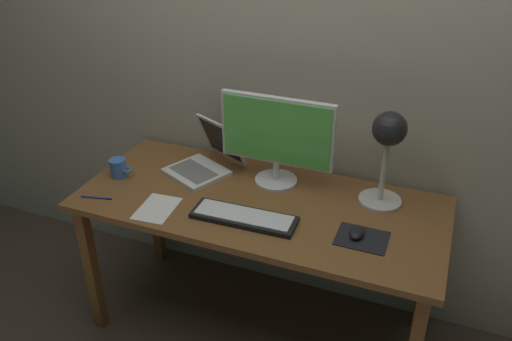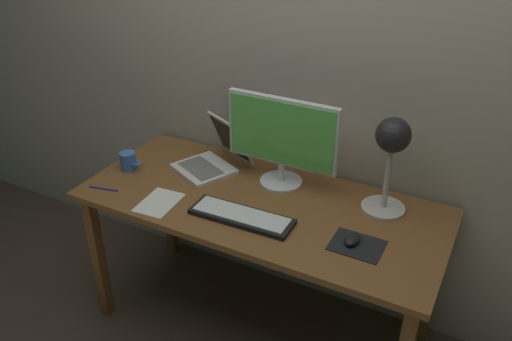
{
  "view_description": "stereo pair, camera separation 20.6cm",
  "coord_description": "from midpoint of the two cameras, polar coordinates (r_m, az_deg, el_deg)",
  "views": [
    {
      "loc": [
        0.7,
        -1.8,
        1.98
      ],
      "look_at": [
        0.0,
        -0.05,
        0.92
      ],
      "focal_mm": 36.85,
      "sensor_mm": 36.0,
      "label": 1
    },
    {
      "loc": [
        0.88,
        -1.71,
        1.98
      ],
      "look_at": [
        0.0,
        -0.05,
        0.92
      ],
      "focal_mm": 36.85,
      "sensor_mm": 36.0,
      "label": 2
    }
  ],
  "objects": [
    {
      "name": "back_wall",
      "position": [
        2.4,
        1.47,
        12.88
      ],
      "size": [
        4.8,
        0.06,
        2.6
      ],
      "primitive_type": "cube",
      "color": "#B2A893",
      "rests_on": "ground"
    },
    {
      "name": "monitor",
      "position": [
        2.32,
        -0.26,
        3.68
      ],
      "size": [
        0.52,
        0.2,
        0.42
      ],
      "color": "silver",
      "rests_on": "desk"
    },
    {
      "name": "mouse",
      "position": [
        2.09,
        8.13,
        -6.73
      ],
      "size": [
        0.06,
        0.1,
        0.03
      ],
      "primitive_type": "ellipsoid",
      "color": "black",
      "rests_on": "mousepad"
    },
    {
      "name": "ground_plane",
      "position": [
        2.76,
        -1.89,
        -16.4
      ],
      "size": [
        4.8,
        4.8,
        0.0
      ],
      "primitive_type": "plane",
      "color": "#47382D",
      "rests_on": "ground"
    },
    {
      "name": "laptop",
      "position": [
        2.53,
        -7.55,
        1.45
      ],
      "size": [
        0.37,
        0.4,
        0.24
      ],
      "color": "silver",
      "rests_on": "desk"
    },
    {
      "name": "keyboard_main",
      "position": [
        2.17,
        -4.04,
        -5.14
      ],
      "size": [
        0.44,
        0.15,
        0.03
      ],
      "color": "black",
      "rests_on": "desk"
    },
    {
      "name": "desk",
      "position": [
        2.34,
        -2.15,
        -5.04
      ],
      "size": [
        1.6,
        0.7,
        0.74
      ],
      "color": "brown",
      "rests_on": "ground"
    },
    {
      "name": "pen",
      "position": [
        2.44,
        -19.27,
        -2.86
      ],
      "size": [
        0.14,
        0.04,
        0.01
      ],
      "primitive_type": "cylinder",
      "rotation": [
        0.0,
        1.57,
        0.23
      ],
      "color": "#2633A5",
      "rests_on": "desk"
    },
    {
      "name": "paper_sheet_near_mouse",
      "position": [
        2.3,
        -13.24,
        -4.09
      ],
      "size": [
        0.16,
        0.22,
        0.0
      ],
      "primitive_type": "cube",
      "rotation": [
        0.0,
        0.0,
        0.08
      ],
      "color": "white",
      "rests_on": "desk"
    },
    {
      "name": "mousepad",
      "position": [
        2.09,
        8.67,
        -7.38
      ],
      "size": [
        0.2,
        0.16,
        0.0
      ],
      "primitive_type": "cube",
      "color": "black",
      "rests_on": "desk"
    },
    {
      "name": "desk_lamp",
      "position": [
        2.18,
        11.54,
        3.04
      ],
      "size": [
        0.18,
        0.18,
        0.42
      ],
      "color": "beige",
      "rests_on": "desk"
    },
    {
      "name": "coffee_mug",
      "position": [
        2.57,
        -16.95,
        0.21
      ],
      "size": [
        0.11,
        0.08,
        0.09
      ],
      "color": "#3F72CC",
      "rests_on": "desk"
    }
  ]
}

